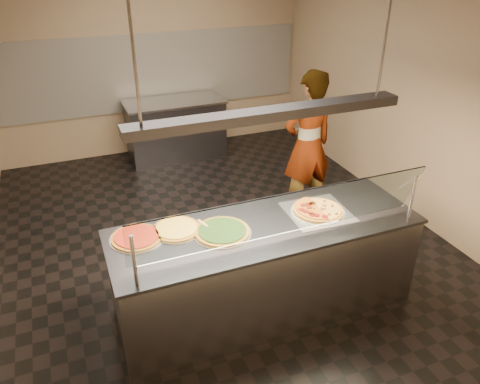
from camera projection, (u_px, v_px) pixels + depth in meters
name	position (u px, v px, depth m)	size (l,w,h in m)	color
ground	(217.00, 237.00, 5.63)	(5.00, 6.00, 0.02)	black
wall_back	(151.00, 59.00, 7.38)	(5.00, 0.02, 3.00)	#91765D
wall_front	(401.00, 293.00, 2.46)	(5.00, 0.02, 3.00)	#91765D
wall_right	(406.00, 92.00, 5.75)	(0.02, 6.00, 3.00)	#91765D
tile_band	(153.00, 72.00, 7.45)	(4.90, 0.02, 1.20)	silver
serving_counter	(265.00, 267.00, 4.34)	(2.77, 0.94, 0.93)	#B7B7BC
sneeze_guard	(285.00, 215.00, 3.70)	(2.53, 0.18, 0.54)	#B7B7BC
perforated_tray	(318.00, 211.00, 4.31)	(0.59, 0.59, 0.01)	silver
half_pizza_pepperoni	(307.00, 211.00, 4.26)	(0.27, 0.47, 0.05)	brown
half_pizza_sausage	(328.00, 207.00, 4.34)	(0.25, 0.47, 0.04)	brown
pizza_spinach	(222.00, 231.00, 4.00)	(0.50, 0.50, 0.03)	silver
pizza_cheese	(176.00, 228.00, 4.04)	(0.44, 0.44, 0.03)	silver
pizza_tomato	(137.00, 237.00, 3.92)	(0.46, 0.46, 0.03)	silver
pizza_spatula	(209.00, 224.00, 4.08)	(0.23, 0.22, 0.02)	#B7B7BC
prep_table	(176.00, 129.00, 7.56)	(1.55, 0.74, 0.93)	#39393F
worker	(308.00, 145.00, 5.73)	(0.68, 0.45, 1.86)	#39373E
heat_lamp_housing	(270.00, 114.00, 3.63)	(2.30, 0.18, 0.08)	#39393F
lamp_rod_left	(133.00, 52.00, 3.05)	(0.02, 0.02, 1.01)	#B7B7BC
lamp_rod_right	(386.00, 33.00, 3.71)	(0.02, 0.02, 1.01)	#B7B7BC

